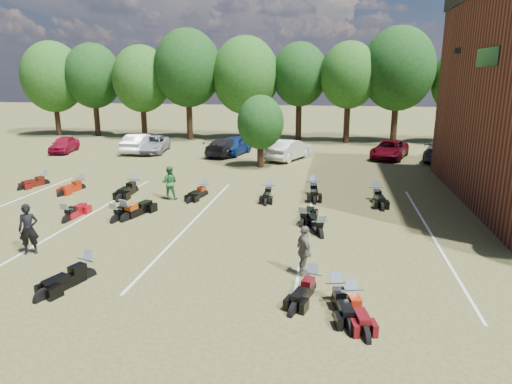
% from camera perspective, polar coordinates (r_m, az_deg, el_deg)
% --- Properties ---
extents(ground, '(160.00, 160.00, 0.00)m').
position_cam_1_polar(ground, '(16.80, -1.10, -7.41)').
color(ground, brown).
rests_on(ground, ground).
extents(car_0, '(2.29, 4.07, 1.31)m').
position_cam_1_polar(car_0, '(40.92, -22.86, 5.50)').
color(car_0, maroon).
rests_on(car_0, ground).
extents(car_1, '(1.83, 4.78, 1.56)m').
position_cam_1_polar(car_1, '(38.89, -14.30, 5.96)').
color(car_1, '#B9B9BD').
rests_on(car_1, ground).
extents(car_2, '(3.04, 5.24, 1.37)m').
position_cam_1_polar(car_2, '(38.61, -12.87, 5.84)').
color(car_2, gray).
rests_on(car_2, ground).
extents(car_3, '(2.77, 5.04, 1.38)m').
position_cam_1_polar(car_3, '(36.36, -3.83, 5.66)').
color(car_3, black).
rests_on(car_3, ground).
extents(car_4, '(2.59, 4.57, 1.47)m').
position_cam_1_polar(car_4, '(36.80, -2.76, 5.85)').
color(car_4, navy).
rests_on(car_4, ground).
extents(car_5, '(3.31, 4.96, 1.54)m').
position_cam_1_polar(car_5, '(34.50, 4.16, 5.31)').
color(car_5, '#A0A19C').
rests_on(car_5, ground).
extents(car_6, '(3.58, 5.33, 1.36)m').
position_cam_1_polar(car_6, '(36.46, 16.35, 5.11)').
color(car_6, '#50040F').
rests_on(car_6, ground).
extents(car_7, '(3.75, 5.82, 1.57)m').
position_cam_1_polar(car_7, '(36.78, 22.21, 4.87)').
color(car_7, '#3D3D43').
rests_on(car_7, ground).
extents(person_black, '(0.79, 0.68, 1.85)m').
position_cam_1_polar(person_black, '(18.18, -26.56, -4.18)').
color(person_black, black).
rests_on(person_black, ground).
extents(person_green, '(0.91, 0.74, 1.74)m').
position_cam_1_polar(person_green, '(23.81, -10.76, 1.16)').
color(person_green, '#266731').
rests_on(person_green, ground).
extents(person_grey, '(0.80, 1.05, 1.65)m').
position_cam_1_polar(person_grey, '(14.69, 6.04, -7.32)').
color(person_grey, '#5D5A50').
rests_on(person_grey, ground).
extents(motorcycle_3, '(1.39, 2.36, 1.25)m').
position_cam_1_polar(motorcycle_3, '(15.67, -20.32, -10.04)').
color(motorcycle_3, black).
rests_on(motorcycle_3, ground).
extents(motorcycle_4, '(1.13, 2.22, 1.19)m').
position_cam_1_polar(motorcycle_4, '(13.52, 9.98, -13.37)').
color(motorcycle_4, black).
rests_on(motorcycle_4, ground).
extents(motorcycle_5, '(1.20, 2.14, 1.14)m').
position_cam_1_polar(motorcycle_5, '(14.02, 6.92, -12.17)').
color(motorcycle_5, black).
rests_on(motorcycle_5, ground).
extents(motorcycle_6, '(1.08, 2.14, 1.14)m').
position_cam_1_polar(motorcycle_6, '(13.24, 11.77, -14.09)').
color(motorcycle_6, '#4F0B0F').
rests_on(motorcycle_6, ground).
extents(motorcycle_7, '(0.72, 2.15, 1.19)m').
position_cam_1_polar(motorcycle_7, '(21.68, -22.55, -3.45)').
color(motorcycle_7, maroon).
rests_on(motorcycle_7, ground).
extents(motorcycle_8, '(1.40, 2.60, 1.38)m').
position_cam_1_polar(motorcycle_8, '(20.98, -15.89, -3.45)').
color(motorcycle_8, black).
rests_on(motorcycle_8, ground).
extents(motorcycle_9, '(1.10, 2.28, 1.22)m').
position_cam_1_polar(motorcycle_9, '(20.94, -17.15, -3.57)').
color(motorcycle_9, black).
rests_on(motorcycle_9, ground).
extents(motorcycle_11, '(1.35, 2.38, 1.27)m').
position_cam_1_polar(motorcycle_11, '(18.45, 8.03, -5.50)').
color(motorcycle_11, black).
rests_on(motorcycle_11, ground).
extents(motorcycle_13, '(1.07, 2.24, 1.20)m').
position_cam_1_polar(motorcycle_13, '(19.61, 5.84, -4.21)').
color(motorcycle_13, black).
rests_on(motorcycle_13, ground).
extents(motorcycle_14, '(1.29, 2.18, 1.16)m').
position_cam_1_polar(motorcycle_14, '(29.50, -24.84, 0.89)').
color(motorcycle_14, '#470D0A').
rests_on(motorcycle_14, ground).
extents(motorcycle_15, '(1.05, 2.23, 1.20)m').
position_cam_1_polar(motorcycle_15, '(27.45, -20.98, 0.34)').
color(motorcycle_15, '#9D1D0B').
rests_on(motorcycle_15, ground).
extents(motorcycle_16, '(0.80, 2.51, 1.40)m').
position_cam_1_polar(motorcycle_16, '(25.86, -14.92, -0.01)').
color(motorcycle_16, black).
rests_on(motorcycle_16, ground).
extents(motorcycle_17, '(1.14, 2.22, 1.18)m').
position_cam_1_polar(motorcycle_17, '(24.47, -6.44, -0.42)').
color(motorcycle_17, black).
rests_on(motorcycle_17, ground).
extents(motorcycle_18, '(0.77, 2.21, 1.22)m').
position_cam_1_polar(motorcycle_18, '(24.08, 1.65, -0.58)').
color(motorcycle_18, black).
rests_on(motorcycle_18, ground).
extents(motorcycle_19, '(0.97, 2.46, 1.34)m').
position_cam_1_polar(motorcycle_19, '(24.20, 14.70, -0.98)').
color(motorcycle_19, black).
rests_on(motorcycle_19, ground).
extents(motorcycle_20, '(1.00, 2.53, 1.37)m').
position_cam_1_polar(motorcycle_20, '(24.77, 7.13, -0.26)').
color(motorcycle_20, black).
rests_on(motorcycle_20, ground).
extents(tree_line, '(56.00, 6.00, 9.79)m').
position_cam_1_polar(tree_line, '(44.48, 4.74, 14.53)').
color(tree_line, black).
rests_on(tree_line, ground).
extents(young_tree_midfield, '(3.20, 3.20, 4.70)m').
position_cam_1_polar(young_tree_midfield, '(31.36, 0.57, 8.71)').
color(young_tree_midfield, black).
rests_on(young_tree_midfield, ground).
extents(parking_lines, '(20.10, 14.00, 0.01)m').
position_cam_1_polar(parking_lines, '(20.23, -7.90, -3.66)').
color(parking_lines, silver).
rests_on(parking_lines, ground).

